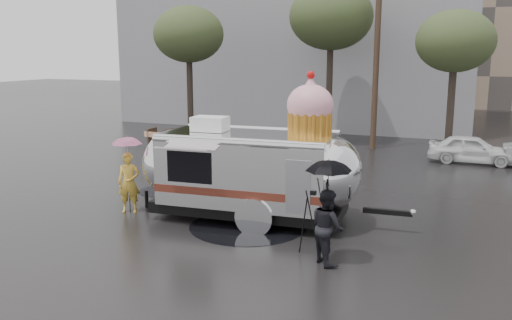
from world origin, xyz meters
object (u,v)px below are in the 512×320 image
at_px(tripod, 313,216).
at_px(airstream_trailer, 253,167).
at_px(person_left, 129,183).
at_px(person_right, 327,226).

bearing_deg(tripod, airstream_trailer, 150.26).
bearing_deg(person_left, tripod, -34.30).
xyz_separation_m(person_right, tripod, (-0.47, 0.49, 0.05)).
distance_m(person_right, tripod, 0.69).
distance_m(person_left, person_right, 6.61).
relative_size(airstream_trailer, person_left, 4.43).
height_order(airstream_trailer, person_right, airstream_trailer).
bearing_deg(tripod, person_right, -35.72).
relative_size(person_right, tripod, 1.12).
bearing_deg(airstream_trailer, person_right, -45.07).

